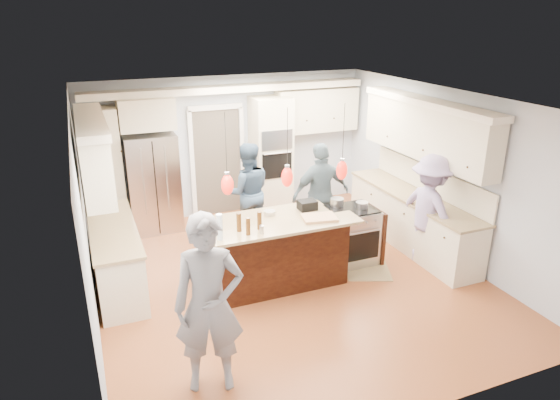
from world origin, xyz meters
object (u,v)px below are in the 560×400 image
(person_far_left, at_px, (248,192))
(refrigerator, at_px, (153,183))
(island_range, at_px, (352,235))
(kitchen_island, at_px, (272,250))
(person_bar_end, at_px, (209,305))

(person_far_left, bearing_deg, refrigerator, -26.32)
(island_range, xyz_separation_m, person_far_left, (-1.26, 1.45, 0.42))
(kitchen_island, height_order, person_bar_end, person_bar_end)
(kitchen_island, distance_m, person_bar_end, 2.40)
(refrigerator, relative_size, person_bar_end, 0.91)
(person_bar_end, xyz_separation_m, person_far_left, (1.56, 3.40, -0.12))
(kitchen_island, distance_m, island_range, 1.41)
(refrigerator, distance_m, person_bar_end, 4.44)
(refrigerator, height_order, person_bar_end, person_bar_end)
(kitchen_island, distance_m, person_far_left, 1.58)
(person_bar_end, relative_size, person_far_left, 1.14)
(island_range, bearing_deg, person_far_left, 130.97)
(island_range, bearing_deg, refrigerator, 137.41)
(kitchen_island, xyz_separation_m, person_far_left, (0.15, 1.53, 0.39))
(island_range, xyz_separation_m, person_bar_end, (-2.82, -1.95, 0.53))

